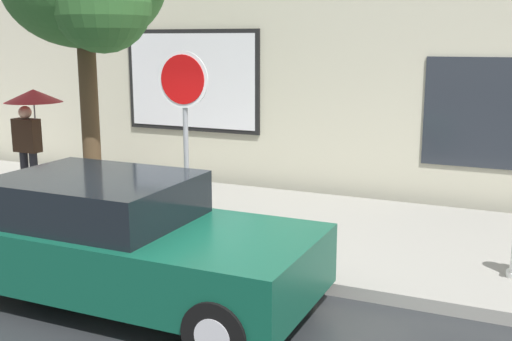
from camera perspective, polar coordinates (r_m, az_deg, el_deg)
ground_plane at (r=7.18m, az=-9.34°, el=-11.84°), size 60.00×60.00×0.00m
sidewalk at (r=9.64m, az=0.55°, el=-5.00°), size 20.00×4.00×0.15m
building_facade at (r=11.58m, az=5.67°, el=14.84°), size 20.00×0.67×7.00m
parked_car at (r=7.15m, az=-13.11°, el=-6.19°), size 4.55×1.92×1.40m
pedestrian_with_umbrella at (r=11.32m, az=-19.83°, el=5.00°), size 0.97×0.97×1.90m
stop_sign at (r=8.51m, az=-6.58°, el=5.73°), size 0.76×0.10×2.58m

